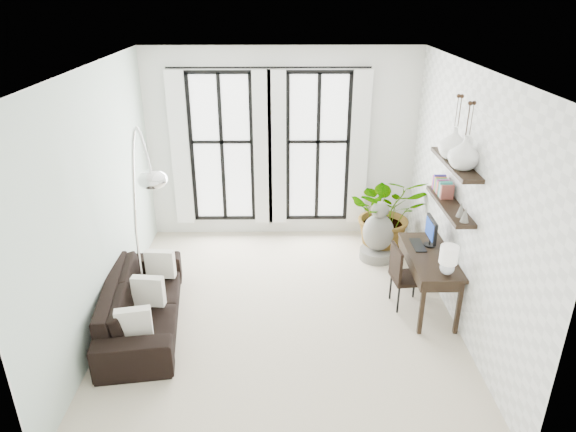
{
  "coord_description": "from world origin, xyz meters",
  "views": [
    {
      "loc": [
        -0.0,
        -5.8,
        4.01
      ],
      "look_at": [
        0.07,
        0.3,
        1.29
      ],
      "focal_mm": 32.0,
      "sensor_mm": 36.0,
      "label": 1
    }
  ],
  "objects_px": {
    "buddha": "(378,235)",
    "plant": "(387,213)",
    "sofa": "(142,302)",
    "desk": "(431,260)",
    "arc_lamp": "(141,181)",
    "desk_chair": "(403,273)"
  },
  "relations": [
    {
      "from": "plant",
      "to": "sofa",
      "type": "bearing_deg",
      "value": -150.07
    },
    {
      "from": "sofa",
      "to": "desk",
      "type": "xyz_separation_m",
      "value": [
        3.75,
        0.32,
        0.41
      ]
    },
    {
      "from": "desk_chair",
      "to": "arc_lamp",
      "type": "bearing_deg",
      "value": 176.69
    },
    {
      "from": "sofa",
      "to": "desk_chair",
      "type": "xyz_separation_m",
      "value": [
        3.41,
        0.39,
        0.18
      ]
    },
    {
      "from": "desk_chair",
      "to": "buddha",
      "type": "distance_m",
      "value": 1.35
    },
    {
      "from": "sofa",
      "to": "plant",
      "type": "relative_size",
      "value": 1.65
    },
    {
      "from": "plant",
      "to": "buddha",
      "type": "height_order",
      "value": "plant"
    },
    {
      "from": "arc_lamp",
      "to": "buddha",
      "type": "distance_m",
      "value": 3.84
    },
    {
      "from": "buddha",
      "to": "desk",
      "type": "bearing_deg",
      "value": -73.24
    },
    {
      "from": "arc_lamp",
      "to": "buddha",
      "type": "height_order",
      "value": "arc_lamp"
    },
    {
      "from": "plant",
      "to": "desk",
      "type": "height_order",
      "value": "plant"
    },
    {
      "from": "desk",
      "to": "desk_chair",
      "type": "relative_size",
      "value": 1.5
    },
    {
      "from": "arc_lamp",
      "to": "sofa",
      "type": "bearing_deg",
      "value": -114.15
    },
    {
      "from": "desk_chair",
      "to": "desk",
      "type": "bearing_deg",
      "value": -17.94
    },
    {
      "from": "sofa",
      "to": "desk",
      "type": "distance_m",
      "value": 3.78
    },
    {
      "from": "buddha",
      "to": "plant",
      "type": "bearing_deg",
      "value": 57.81
    },
    {
      "from": "sofa",
      "to": "desk_chair",
      "type": "height_order",
      "value": "desk_chair"
    },
    {
      "from": "plant",
      "to": "desk",
      "type": "relative_size",
      "value": 1.02
    },
    {
      "from": "desk",
      "to": "desk_chair",
      "type": "height_order",
      "value": "desk"
    },
    {
      "from": "sofa",
      "to": "arc_lamp",
      "type": "relative_size",
      "value": 0.88
    },
    {
      "from": "desk_chair",
      "to": "buddha",
      "type": "relative_size",
      "value": 0.91
    },
    {
      "from": "sofa",
      "to": "desk",
      "type": "bearing_deg",
      "value": -92.67
    }
  ]
}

